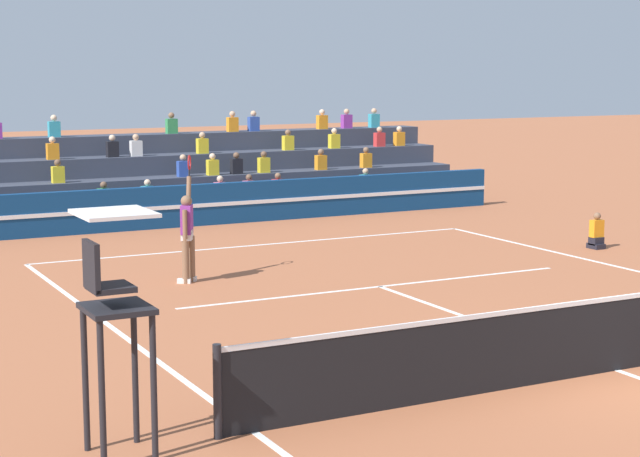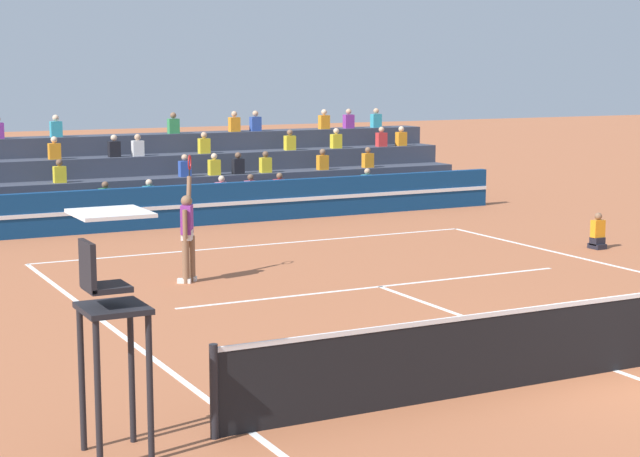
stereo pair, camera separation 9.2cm
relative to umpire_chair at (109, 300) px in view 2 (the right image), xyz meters
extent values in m
plane|color=#AD603D|center=(7.12, 0.00, -1.72)|extent=(120.00, 120.00, 0.00)
cube|color=white|center=(7.12, 11.90, -1.71)|extent=(11.00, 0.10, 0.01)
cube|color=white|center=(1.62, 0.00, -1.71)|extent=(0.10, 23.80, 0.01)
cube|color=white|center=(7.12, 6.43, -1.71)|extent=(8.25, 0.10, 0.01)
cube|color=white|center=(7.12, 0.00, -1.71)|extent=(0.10, 12.85, 0.01)
cylinder|color=black|center=(1.17, 0.00, -1.17)|extent=(0.10, 0.10, 1.10)
cube|color=black|center=(7.12, 0.00, -1.22)|extent=(11.90, 0.02, 1.00)
cube|color=white|center=(7.12, 0.00, -0.69)|extent=(11.90, 0.04, 0.06)
cube|color=navy|center=(7.12, 15.52, -1.17)|extent=(18.00, 0.24, 1.10)
cube|color=white|center=(7.12, 15.39, -1.17)|extent=(18.00, 0.02, 0.10)
cube|color=#383D4C|center=(7.12, 16.79, -1.44)|extent=(18.05, 0.95, 0.55)
cube|color=teal|center=(12.67, 16.62, -0.95)|extent=(0.32, 0.22, 0.44)
sphere|color=tan|center=(12.67, 16.62, -0.63)|extent=(0.18, 0.18, 0.18)
cube|color=teal|center=(5.91, 16.62, -0.95)|extent=(0.32, 0.22, 0.44)
sphere|color=beige|center=(5.91, 16.62, -0.63)|extent=(0.18, 0.18, 0.18)
cube|color=pink|center=(8.01, 16.62, -0.95)|extent=(0.32, 0.22, 0.44)
sphere|color=beige|center=(8.01, 16.62, -0.63)|extent=(0.18, 0.18, 0.18)
cube|color=red|center=(9.79, 16.62, -0.95)|extent=(0.32, 0.22, 0.44)
sphere|color=brown|center=(9.79, 16.62, -0.63)|extent=(0.18, 0.18, 0.18)
cube|color=#338C4C|center=(4.71, 16.62, -0.95)|extent=(0.32, 0.22, 0.44)
sphere|color=brown|center=(4.71, 16.62, -0.63)|extent=(0.18, 0.18, 0.18)
cube|color=pink|center=(8.89, 16.62, -0.95)|extent=(0.32, 0.22, 0.44)
sphere|color=brown|center=(8.89, 16.62, -0.63)|extent=(0.18, 0.18, 0.18)
cube|color=#383D4C|center=(7.12, 17.74, -1.17)|extent=(18.05, 0.95, 1.10)
cube|color=orange|center=(11.67, 17.57, -0.40)|extent=(0.32, 0.22, 0.44)
sphere|color=brown|center=(11.67, 17.57, -0.08)|extent=(0.18, 0.18, 0.18)
cube|color=black|center=(8.92, 17.57, -0.40)|extent=(0.32, 0.22, 0.44)
sphere|color=brown|center=(8.92, 17.57, -0.08)|extent=(0.18, 0.18, 0.18)
cube|color=orange|center=(13.24, 17.57, -0.40)|extent=(0.32, 0.22, 0.44)
sphere|color=brown|center=(13.24, 17.57, -0.08)|extent=(0.18, 0.18, 0.18)
cube|color=#2D4CA5|center=(7.29, 17.57, -0.40)|extent=(0.32, 0.22, 0.44)
sphere|color=tan|center=(7.29, 17.57, -0.08)|extent=(0.18, 0.18, 0.18)
cube|color=yellow|center=(3.75, 17.57, -0.40)|extent=(0.32, 0.22, 0.44)
sphere|color=brown|center=(3.75, 17.57, -0.08)|extent=(0.18, 0.18, 0.18)
cube|color=yellow|center=(9.79, 17.57, -0.40)|extent=(0.32, 0.22, 0.44)
sphere|color=brown|center=(9.79, 17.57, -0.08)|extent=(0.18, 0.18, 0.18)
cube|color=yellow|center=(8.18, 17.57, -0.40)|extent=(0.32, 0.22, 0.44)
sphere|color=beige|center=(8.18, 17.57, -0.08)|extent=(0.18, 0.18, 0.18)
cube|color=#383D4C|center=(7.12, 18.69, -0.89)|extent=(18.05, 0.95, 1.65)
cube|color=orange|center=(3.86, 18.52, 0.15)|extent=(0.32, 0.22, 0.44)
sphere|color=beige|center=(3.86, 18.52, 0.47)|extent=(0.18, 0.18, 0.18)
cube|color=red|center=(14.28, 18.52, 0.15)|extent=(0.32, 0.22, 0.44)
sphere|color=tan|center=(14.28, 18.52, 0.47)|extent=(0.18, 0.18, 0.18)
cube|color=yellow|center=(8.25, 18.52, 0.15)|extent=(0.32, 0.22, 0.44)
sphere|color=tan|center=(8.25, 18.52, 0.47)|extent=(0.18, 0.18, 0.18)
cube|color=yellow|center=(12.64, 18.52, 0.15)|extent=(0.32, 0.22, 0.44)
sphere|color=beige|center=(12.64, 18.52, 0.47)|extent=(0.18, 0.18, 0.18)
cube|color=black|center=(5.54, 18.52, 0.15)|extent=(0.32, 0.22, 0.44)
sphere|color=beige|center=(5.54, 18.52, 0.47)|extent=(0.18, 0.18, 0.18)
cube|color=yellow|center=(11.04, 18.52, 0.15)|extent=(0.32, 0.22, 0.44)
sphere|color=brown|center=(11.04, 18.52, 0.47)|extent=(0.18, 0.18, 0.18)
cube|color=silver|center=(6.23, 18.52, 0.15)|extent=(0.32, 0.22, 0.44)
sphere|color=tan|center=(6.23, 18.52, 0.47)|extent=(0.18, 0.18, 0.18)
cube|color=orange|center=(15.02, 18.52, 0.15)|extent=(0.32, 0.22, 0.44)
sphere|color=beige|center=(15.02, 18.52, 0.47)|extent=(0.18, 0.18, 0.18)
cube|color=#383D4C|center=(7.12, 19.64, -0.62)|extent=(18.05, 0.95, 2.20)
cube|color=#338C4C|center=(7.65, 19.47, 0.70)|extent=(0.32, 0.22, 0.44)
sphere|color=brown|center=(7.65, 19.47, 1.02)|extent=(0.18, 0.18, 0.18)
cube|color=orange|center=(12.71, 19.47, 0.70)|extent=(0.32, 0.22, 0.44)
sphere|color=beige|center=(12.71, 19.47, 1.02)|extent=(0.18, 0.18, 0.18)
cube|color=orange|center=(9.61, 19.47, 0.70)|extent=(0.32, 0.22, 0.44)
sphere|color=tan|center=(9.61, 19.47, 1.02)|extent=(0.18, 0.18, 0.18)
cube|color=purple|center=(13.60, 19.47, 0.70)|extent=(0.32, 0.22, 0.44)
sphere|color=tan|center=(13.60, 19.47, 1.02)|extent=(0.18, 0.18, 0.18)
cube|color=#2D4CA5|center=(10.32, 19.47, 0.70)|extent=(0.32, 0.22, 0.44)
sphere|color=tan|center=(10.32, 19.47, 1.02)|extent=(0.18, 0.18, 0.18)
cube|color=teal|center=(14.63, 19.47, 0.70)|extent=(0.32, 0.22, 0.44)
sphere|color=tan|center=(14.63, 19.47, 1.02)|extent=(0.18, 0.18, 0.18)
cube|color=teal|center=(4.16, 19.47, 0.70)|extent=(0.32, 0.22, 0.44)
sphere|color=beige|center=(4.16, 19.47, 1.02)|extent=(0.18, 0.18, 0.18)
cylinder|color=black|center=(0.32, 0.32, -0.92)|extent=(0.07, 0.07, 1.60)
cylinder|color=black|center=(0.32, -0.32, -0.92)|extent=(0.07, 0.07, 1.60)
cylinder|color=black|center=(-0.24, 0.32, -0.92)|extent=(0.07, 0.07, 1.60)
cylinder|color=black|center=(-0.24, -0.32, -0.92)|extent=(0.07, 0.07, 1.60)
cube|color=black|center=(0.04, 0.00, -0.09)|extent=(0.68, 0.76, 0.06)
cube|color=black|center=(-0.02, 0.00, 0.14)|extent=(0.44, 0.48, 0.06)
cube|color=black|center=(-0.22, 0.00, 0.39)|extent=(0.06, 0.48, 0.52)
cube|color=white|center=(0.04, 0.00, 0.93)|extent=(0.76, 0.84, 0.04)
cube|color=black|center=(13.79, 7.85, -1.66)|extent=(0.28, 0.36, 0.12)
cube|color=black|center=(13.79, 7.85, -1.54)|extent=(0.28, 0.24, 0.18)
cube|color=orange|center=(13.79, 7.85, -1.25)|extent=(0.30, 0.18, 0.40)
sphere|color=brown|center=(13.79, 7.85, -0.96)|extent=(0.17, 0.17, 0.17)
cylinder|color=brown|center=(3.95, 8.46, -1.27)|extent=(0.14, 0.14, 0.90)
cylinder|color=brown|center=(4.12, 8.61, -1.27)|extent=(0.14, 0.14, 0.90)
cube|color=white|center=(4.01, 8.53, -0.78)|extent=(0.33, 0.38, 0.20)
cube|color=purple|center=(4.01, 8.53, -0.48)|extent=(0.35, 0.41, 0.56)
sphere|color=brown|center=(4.01, 8.53, -0.12)|extent=(0.22, 0.22, 0.22)
cube|color=white|center=(3.91, 8.48, -1.67)|extent=(0.29, 0.23, 0.09)
cube|color=white|center=(4.09, 8.63, -1.67)|extent=(0.29, 0.23, 0.09)
cylinder|color=brown|center=(3.89, 8.32, -0.54)|extent=(0.09, 0.09, 0.56)
cylinder|color=brown|center=(4.16, 8.80, 0.03)|extent=(0.20, 0.27, 0.60)
cylinder|color=black|center=(4.22, 8.90, 0.41)|extent=(0.07, 0.10, 0.22)
torus|color=#B21E1E|center=(4.24, 8.94, 0.59)|extent=(0.21, 0.35, 0.38)
sphere|color=#C6DB33|center=(7.78, 1.53, -1.68)|extent=(0.07, 0.07, 0.07)
camera|label=1|loc=(-3.17, -10.81, 2.45)|focal=60.00mm
camera|label=2|loc=(-3.09, -10.86, 2.45)|focal=60.00mm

